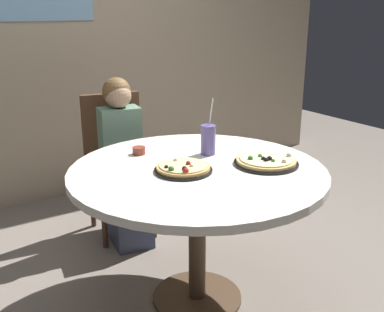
% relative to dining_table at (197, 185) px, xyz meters
% --- Properties ---
extents(ground_plane, '(8.00, 8.00, 0.00)m').
position_rel_dining_table_xyz_m(ground_plane, '(0.00, 0.00, -0.66)').
color(ground_plane, slate).
extents(wall_with_window, '(5.20, 0.14, 2.90)m').
position_rel_dining_table_xyz_m(wall_with_window, '(-0.00, 1.86, 0.79)').
color(wall_with_window, tan).
rests_on(wall_with_window, ground_plane).
extents(dining_table, '(1.27, 1.27, 0.75)m').
position_rel_dining_table_xyz_m(dining_table, '(0.00, 0.00, 0.00)').
color(dining_table, silver).
rests_on(dining_table, ground_plane).
extents(chair_wooden, '(0.46, 0.46, 0.95)m').
position_rel_dining_table_xyz_m(chair_wooden, '(0.01, 1.03, -0.13)').
color(chair_wooden, brown).
rests_on(chair_wooden, ground_plane).
extents(diner_child, '(0.30, 0.43, 1.08)m').
position_rel_dining_table_xyz_m(diner_child, '(-0.01, 0.84, -0.17)').
color(diner_child, '#3F4766').
rests_on(diner_child, ground_plane).
extents(pizza_veggie, '(0.33, 0.33, 0.05)m').
position_rel_dining_table_xyz_m(pizza_veggie, '(0.32, -0.14, 0.11)').
color(pizza_veggie, black).
rests_on(pizza_veggie, dining_table).
extents(pizza_cheese, '(0.28, 0.28, 0.05)m').
position_rel_dining_table_xyz_m(pizza_cheese, '(-0.08, -0.00, 0.11)').
color(pizza_cheese, black).
rests_on(pizza_cheese, dining_table).
extents(soda_cup, '(0.08, 0.08, 0.31)m').
position_rel_dining_table_xyz_m(soda_cup, '(0.17, 0.16, 0.17)').
color(soda_cup, '#6659A5').
rests_on(soda_cup, dining_table).
extents(sauce_bowl, '(0.07, 0.07, 0.04)m').
position_rel_dining_table_xyz_m(sauce_bowl, '(-0.14, 0.36, 0.11)').
color(sauce_bowl, brown).
rests_on(sauce_bowl, dining_table).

